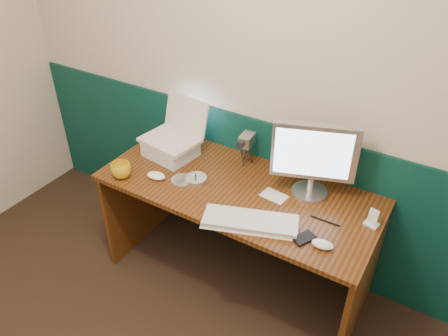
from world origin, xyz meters
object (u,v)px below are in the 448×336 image
Objects in this scene: laptop at (168,122)px; monitor at (314,159)px; keyboard at (250,222)px; desk at (237,236)px; mug at (121,170)px; camcorder at (247,149)px.

laptop is 0.90m from monitor.
keyboard is at bearing -14.88° from laptop.
mug reaches higher than desk.
desk is 0.72m from monitor.
keyboard is 0.56m from camcorder.
mug is (-1.00, -0.43, -0.18)m from monitor.
keyboard reaches higher than desk.
monitor is (0.37, 0.16, 0.60)m from desk.
mug is 0.75m from camcorder.
keyboard is 4.13× the size of mug.
monitor reaches higher than keyboard.
keyboard is 0.84m from mug.
desk is at bearing 0.14° from laptop.
camcorder reaches higher than mug.
camcorder is at bearing 101.05° from keyboard.
keyboard is at bearing -48.73° from desk.
monitor reaches higher than camcorder.
laptop reaches higher than mug.
laptop reaches higher than keyboard.
laptop is at bearing 72.62° from mug.
keyboard is (-0.16, -0.40, -0.21)m from monitor.
laptop is at bearing 172.13° from desk.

